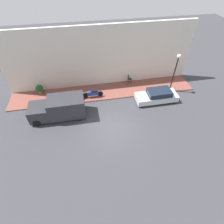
{
  "coord_description": "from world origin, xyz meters",
  "views": [
    {
      "loc": [
        -10.0,
        1.9,
        11.75
      ],
      "look_at": [
        1.34,
        -0.19,
        0.6
      ],
      "focal_mm": 28.0,
      "sensor_mm": 36.0,
      "label": 1
    }
  ],
  "objects_px": {
    "motorcycle_black": "(76,96)",
    "potted_plant": "(39,89)",
    "motorcycle_blue": "(93,93)",
    "delivery_van": "(58,108)",
    "cafe_chair": "(129,79)",
    "motorcycle_red": "(56,97)",
    "parked_car": "(157,96)",
    "streetlamp": "(176,65)"
  },
  "relations": [
    {
      "from": "motorcycle_black",
      "to": "potted_plant",
      "type": "distance_m",
      "value": 4.07
    },
    {
      "from": "motorcycle_black",
      "to": "motorcycle_blue",
      "type": "relative_size",
      "value": 0.91
    },
    {
      "from": "delivery_van",
      "to": "cafe_chair",
      "type": "height_order",
      "value": "delivery_van"
    },
    {
      "from": "motorcycle_black",
      "to": "motorcycle_red",
      "type": "relative_size",
      "value": 1.02
    },
    {
      "from": "parked_car",
      "to": "motorcycle_red",
      "type": "xyz_separation_m",
      "value": [
        1.69,
        10.1,
        -0.06
      ]
    },
    {
      "from": "cafe_chair",
      "to": "motorcycle_black",
      "type": "bearing_deg",
      "value": 107.46
    },
    {
      "from": "motorcycle_black",
      "to": "potted_plant",
      "type": "height_order",
      "value": "potted_plant"
    },
    {
      "from": "parked_car",
      "to": "motorcycle_blue",
      "type": "bearing_deg",
      "value": 75.5
    },
    {
      "from": "delivery_van",
      "to": "motorcycle_blue",
      "type": "bearing_deg",
      "value": -56.94
    },
    {
      "from": "cafe_chair",
      "to": "streetlamp",
      "type": "bearing_deg",
      "value": -118.03
    },
    {
      "from": "motorcycle_red",
      "to": "streetlamp",
      "type": "bearing_deg",
      "value": -91.6
    },
    {
      "from": "motorcycle_red",
      "to": "cafe_chair",
      "type": "xyz_separation_m",
      "value": [
        1.83,
        -8.08,
        0.1
      ]
    },
    {
      "from": "delivery_van",
      "to": "motorcycle_blue",
      "type": "height_order",
      "value": "delivery_van"
    },
    {
      "from": "parked_car",
      "to": "motorcycle_red",
      "type": "bearing_deg",
      "value": 80.51
    },
    {
      "from": "motorcycle_red",
      "to": "motorcycle_black",
      "type": "bearing_deg",
      "value": -92.73
    },
    {
      "from": "potted_plant",
      "to": "cafe_chair",
      "type": "distance_m",
      "value": 9.85
    },
    {
      "from": "motorcycle_black",
      "to": "motorcycle_red",
      "type": "height_order",
      "value": "motorcycle_red"
    },
    {
      "from": "parked_car",
      "to": "cafe_chair",
      "type": "xyz_separation_m",
      "value": [
        3.52,
        2.02,
        0.04
      ]
    },
    {
      "from": "delivery_van",
      "to": "potted_plant",
      "type": "distance_m",
      "value": 4.34
    },
    {
      "from": "potted_plant",
      "to": "motorcycle_blue",
      "type": "bearing_deg",
      "value": -106.16
    },
    {
      "from": "potted_plant",
      "to": "streetlamp",
      "type": "bearing_deg",
      "value": -97.73
    },
    {
      "from": "motorcycle_black",
      "to": "cafe_chair",
      "type": "xyz_separation_m",
      "value": [
        1.93,
        -6.12,
        0.11
      ]
    },
    {
      "from": "motorcycle_red",
      "to": "streetlamp",
      "type": "relative_size",
      "value": 0.46
    },
    {
      "from": "parked_car",
      "to": "delivery_van",
      "type": "distance_m",
      "value": 9.72
    },
    {
      "from": "streetlamp",
      "to": "cafe_chair",
      "type": "bearing_deg",
      "value": 61.97
    },
    {
      "from": "delivery_van",
      "to": "streetlamp",
      "type": "bearing_deg",
      "value": -81.0
    },
    {
      "from": "motorcycle_blue",
      "to": "cafe_chair",
      "type": "bearing_deg",
      "value": -66.75
    },
    {
      "from": "streetlamp",
      "to": "potted_plant",
      "type": "xyz_separation_m",
      "value": [
        1.89,
        13.92,
        -2.36
      ]
    },
    {
      "from": "potted_plant",
      "to": "cafe_chair",
      "type": "relative_size",
      "value": 1.09
    },
    {
      "from": "delivery_van",
      "to": "motorcycle_black",
      "type": "distance_m",
      "value": 2.67
    },
    {
      "from": "motorcycle_red",
      "to": "cafe_chair",
      "type": "distance_m",
      "value": 8.29
    },
    {
      "from": "potted_plant",
      "to": "cafe_chair",
      "type": "xyz_separation_m",
      "value": [
        0.28,
        -9.84,
        -0.07
      ]
    },
    {
      "from": "motorcycle_red",
      "to": "delivery_van",
      "type": "bearing_deg",
      "value": -169.59
    },
    {
      "from": "cafe_chair",
      "to": "delivery_van",
      "type": "bearing_deg",
      "value": 117.72
    },
    {
      "from": "delivery_van",
      "to": "streetlamp",
      "type": "relative_size",
      "value": 1.19
    },
    {
      "from": "motorcycle_red",
      "to": "potted_plant",
      "type": "bearing_deg",
      "value": 48.62
    },
    {
      "from": "potted_plant",
      "to": "cafe_chair",
      "type": "bearing_deg",
      "value": -88.35
    },
    {
      "from": "motorcycle_blue",
      "to": "streetlamp",
      "type": "bearing_deg",
      "value": -92.04
    },
    {
      "from": "parked_car",
      "to": "motorcycle_black",
      "type": "bearing_deg",
      "value": 78.91
    },
    {
      "from": "delivery_van",
      "to": "motorcycle_red",
      "type": "relative_size",
      "value": 2.57
    },
    {
      "from": "motorcycle_black",
      "to": "potted_plant",
      "type": "relative_size",
      "value": 1.88
    },
    {
      "from": "motorcycle_black",
      "to": "parked_car",
      "type": "bearing_deg",
      "value": -101.09
    }
  ]
}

